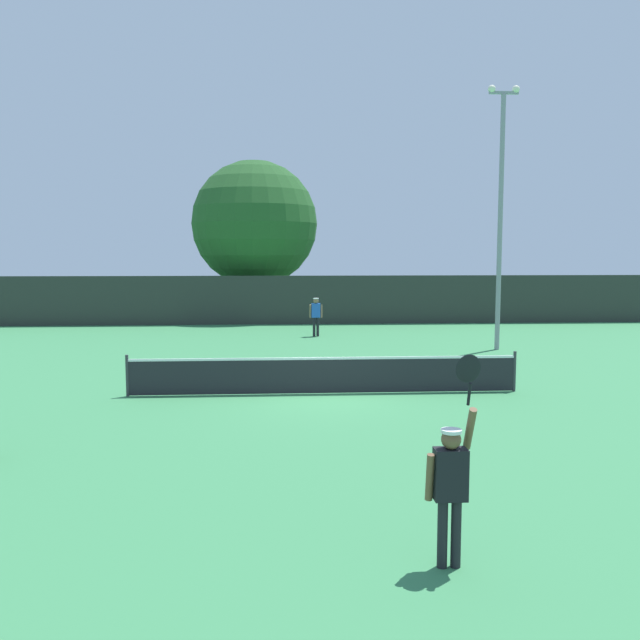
{
  "coord_description": "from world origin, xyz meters",
  "views": [
    {
      "loc": [
        -1.14,
        -16.78,
        3.64
      ],
      "look_at": [
        0.24,
        5.8,
        1.34
      ],
      "focal_mm": 36.88,
      "sensor_mm": 36.0,
      "label": 1
    }
  ],
  "objects_px": {
    "player_serving": "(451,476)",
    "parked_car_mid": "(410,301)",
    "parked_car_near": "(326,301)",
    "tennis_ball": "(400,386)",
    "large_tree": "(255,224)",
    "light_pole": "(501,204)",
    "player_receiving": "(316,313)"
  },
  "relations": [
    {
      "from": "player_receiving",
      "to": "light_pole",
      "type": "xyz_separation_m",
      "value": [
        6.65,
        -4.38,
        4.42
      ]
    },
    {
      "from": "parked_car_mid",
      "to": "parked_car_near",
      "type": "bearing_deg",
      "value": -173.6
    },
    {
      "from": "player_serving",
      "to": "parked_car_mid",
      "type": "xyz_separation_m",
      "value": [
        5.92,
        32.05,
        -0.31
      ]
    },
    {
      "from": "tennis_ball",
      "to": "parked_car_mid",
      "type": "distance_m",
      "value": 22.27
    },
    {
      "from": "light_pole",
      "to": "parked_car_mid",
      "type": "relative_size",
      "value": 2.27
    },
    {
      "from": "parked_car_near",
      "to": "large_tree",
      "type": "bearing_deg",
      "value": -161.51
    },
    {
      "from": "light_pole",
      "to": "parked_car_mid",
      "type": "height_order",
      "value": "light_pole"
    },
    {
      "from": "large_tree",
      "to": "parked_car_mid",
      "type": "distance_m",
      "value": 10.5
    },
    {
      "from": "player_serving",
      "to": "parked_car_near",
      "type": "height_order",
      "value": "player_serving"
    },
    {
      "from": "player_receiving",
      "to": "parked_car_near",
      "type": "distance_m",
      "value": 10.41
    },
    {
      "from": "player_serving",
      "to": "parked_car_mid",
      "type": "bearing_deg",
      "value": 79.53
    },
    {
      "from": "tennis_ball",
      "to": "parked_car_mid",
      "type": "height_order",
      "value": "parked_car_mid"
    },
    {
      "from": "player_serving",
      "to": "parked_car_near",
      "type": "relative_size",
      "value": 0.58
    },
    {
      "from": "light_pole",
      "to": "parked_car_near",
      "type": "relative_size",
      "value": 2.27
    },
    {
      "from": "player_serving",
      "to": "parked_car_mid",
      "type": "distance_m",
      "value": 32.59
    },
    {
      "from": "tennis_ball",
      "to": "parked_car_near",
      "type": "relative_size",
      "value": 0.02
    },
    {
      "from": "light_pole",
      "to": "parked_car_near",
      "type": "distance_m",
      "value": 16.39
    },
    {
      "from": "player_serving",
      "to": "parked_car_mid",
      "type": "relative_size",
      "value": 0.58
    },
    {
      "from": "large_tree",
      "to": "parked_car_mid",
      "type": "relative_size",
      "value": 2.05
    },
    {
      "from": "player_receiving",
      "to": "light_pole",
      "type": "height_order",
      "value": "light_pole"
    },
    {
      "from": "tennis_ball",
      "to": "parked_car_mid",
      "type": "relative_size",
      "value": 0.02
    },
    {
      "from": "player_serving",
      "to": "player_receiving",
      "type": "bearing_deg",
      "value": 91.03
    },
    {
      "from": "player_serving",
      "to": "light_pole",
      "type": "bearing_deg",
      "value": 69.8
    },
    {
      "from": "light_pole",
      "to": "tennis_ball",
      "type": "bearing_deg",
      "value": -126.25
    },
    {
      "from": "player_receiving",
      "to": "large_tree",
      "type": "relative_size",
      "value": 0.19
    },
    {
      "from": "light_pole",
      "to": "large_tree",
      "type": "xyz_separation_m",
      "value": [
        -9.62,
        13.05,
        -0.18
      ]
    },
    {
      "from": "parked_car_near",
      "to": "tennis_ball",
      "type": "bearing_deg",
      "value": -92.12
    },
    {
      "from": "player_serving",
      "to": "parked_car_near",
      "type": "distance_m",
      "value": 31.77
    },
    {
      "from": "parked_car_near",
      "to": "parked_car_mid",
      "type": "bearing_deg",
      "value": -0.2
    },
    {
      "from": "parked_car_near",
      "to": "player_serving",
      "type": "bearing_deg",
      "value": -94.91
    },
    {
      "from": "player_serving",
      "to": "tennis_ball",
      "type": "relative_size",
      "value": 36.56
    },
    {
      "from": "player_serving",
      "to": "player_receiving",
      "type": "xyz_separation_m",
      "value": [
        -0.39,
        21.41,
        -0.05
      ]
    }
  ]
}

